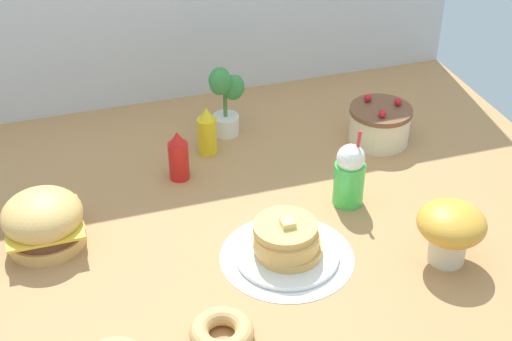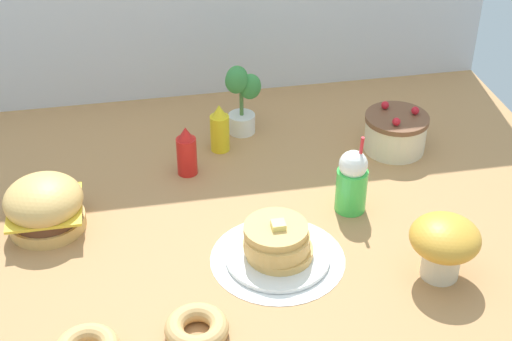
{
  "view_description": "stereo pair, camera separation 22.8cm",
  "coord_description": "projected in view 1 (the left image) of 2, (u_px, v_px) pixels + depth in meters",
  "views": [
    {
      "loc": [
        -0.51,
        -1.69,
        1.43
      ],
      "look_at": [
        0.07,
        0.12,
        0.15
      ],
      "focal_mm": 52.96,
      "sensor_mm": 36.0,
      "label": 1
    },
    {
      "loc": [
        -0.29,
        -1.74,
        1.43
      ],
      "look_at": [
        0.07,
        0.12,
        0.15
      ],
      "focal_mm": 52.96,
      "sensor_mm": 36.0,
      "label": 2
    }
  ],
  "objects": [
    {
      "name": "ground_plane",
      "position": [
        246.0,
        241.0,
        2.27
      ],
      "size": [
        2.31,
        1.9,
        0.02
      ],
      "primitive_type": "cube",
      "color": "#B27F4C"
    },
    {
      "name": "doily_mat",
      "position": [
        287.0,
        257.0,
        2.19
      ],
      "size": [
        0.39,
        0.39,
        0.0
      ],
      "primitive_type": "cylinder",
      "color": "white",
      "rests_on": "ground_plane"
    },
    {
      "name": "burger",
      "position": [
        43.0,
        221.0,
        2.2
      ],
      "size": [
        0.24,
        0.24,
        0.17
      ],
      "color": "#DBA859",
      "rests_on": "ground_plane"
    },
    {
      "name": "pancake_stack",
      "position": [
        287.0,
        243.0,
        2.16
      ],
      "size": [
        0.3,
        0.3,
        0.13
      ],
      "color": "white",
      "rests_on": "doily_mat"
    },
    {
      "name": "layer_cake",
      "position": [
        380.0,
        124.0,
        2.69
      ],
      "size": [
        0.22,
        0.22,
        0.16
      ],
      "color": "beige",
      "rests_on": "ground_plane"
    },
    {
      "name": "ketchup_bottle",
      "position": [
        179.0,
        157.0,
        2.48
      ],
      "size": [
        0.07,
        0.07,
        0.18
      ],
      "color": "red",
      "rests_on": "ground_plane"
    },
    {
      "name": "mustard_bottle",
      "position": [
        207.0,
        132.0,
        2.62
      ],
      "size": [
        0.07,
        0.07,
        0.18
      ],
      "color": "yellow",
      "rests_on": "ground_plane"
    },
    {
      "name": "cream_soda_cup",
      "position": [
        349.0,
        175.0,
        2.36
      ],
      "size": [
        0.1,
        0.1,
        0.27
      ],
      "color": "green",
      "rests_on": "ground_plane"
    },
    {
      "name": "donut_chocolate",
      "position": [
        222.0,
        332.0,
        1.91
      ],
      "size": [
        0.17,
        0.17,
        0.05
      ],
      "color": "tan",
      "rests_on": "ground_plane"
    },
    {
      "name": "potted_plant",
      "position": [
        225.0,
        98.0,
        2.69
      ],
      "size": [
        0.13,
        0.11,
        0.27
      ],
      "color": "white",
      "rests_on": "ground_plane"
    },
    {
      "name": "mushroom_stool",
      "position": [
        451.0,
        228.0,
        2.12
      ],
      "size": [
        0.2,
        0.2,
        0.19
      ],
      "color": "beige",
      "rests_on": "ground_plane"
    }
  ]
}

